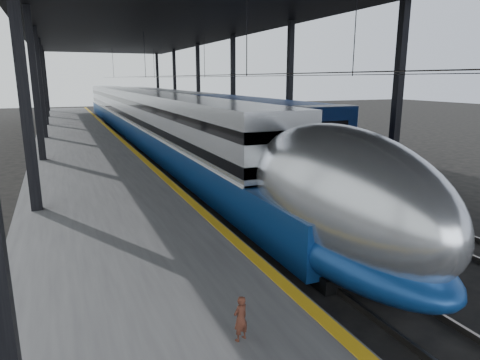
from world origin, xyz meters
TOP-DOWN VIEW (x-y plane):
  - ground at (0.00, 0.00)m, footprint 160.00×160.00m
  - platform at (-3.50, 20.00)m, footprint 6.00×80.00m
  - yellow_strip at (-0.70, 20.00)m, footprint 0.30×80.00m
  - rails at (4.50, 20.00)m, footprint 6.52×80.00m
  - canopy at (1.90, 20.00)m, footprint 18.00×75.00m
  - tgv_train at (2.00, 26.38)m, footprint 3.01×65.20m
  - second_train at (7.00, 33.60)m, footprint 2.97×56.05m
  - child at (-2.36, -4.59)m, footprint 0.34×0.28m

SIDE VIEW (x-z plane):
  - ground at x=0.00m, z-range 0.00..0.00m
  - rails at x=4.50m, z-range 0.00..0.16m
  - platform at x=-3.50m, z-range 0.00..1.00m
  - yellow_strip at x=-0.70m, z-range 1.00..1.01m
  - child at x=-2.36m, z-range 1.00..1.81m
  - tgv_train at x=2.00m, z-range -0.14..4.17m
  - second_train at x=7.00m, z-range 0.03..4.11m
  - canopy at x=1.90m, z-range 4.38..13.85m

